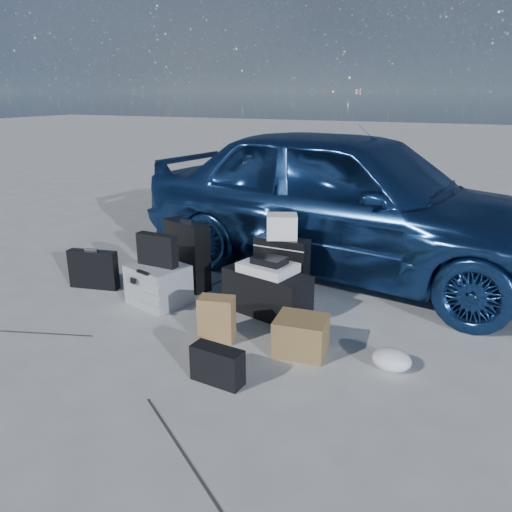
{
  "coord_description": "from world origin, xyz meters",
  "views": [
    {
      "loc": [
        1.96,
        -2.88,
        1.82
      ],
      "look_at": [
        0.25,
        0.85,
        0.46
      ],
      "focal_mm": 35.0,
      "sensor_mm": 36.0,
      "label": 1
    }
  ],
  "objects_px": {
    "pelican_case": "(159,284)",
    "briefcase": "(93,269)",
    "car": "(348,200)",
    "duffel_bag": "(267,293)",
    "cardboard_box": "(301,335)",
    "suitcase_left": "(187,255)",
    "suitcase_right": "(282,269)"
  },
  "relations": [
    {
      "from": "pelican_case",
      "to": "briefcase",
      "type": "xyz_separation_m",
      "value": [
        -0.78,
        0.04,
        0.01
      ]
    },
    {
      "from": "car",
      "to": "suitcase_left",
      "type": "relative_size",
      "value": 6.82
    },
    {
      "from": "suitcase_right",
      "to": "duffel_bag",
      "type": "relative_size",
      "value": 0.78
    },
    {
      "from": "duffel_bag",
      "to": "pelican_case",
      "type": "bearing_deg",
      "value": -153.4
    },
    {
      "from": "suitcase_left",
      "to": "duffel_bag",
      "type": "relative_size",
      "value": 0.87
    },
    {
      "from": "pelican_case",
      "to": "cardboard_box",
      "type": "relative_size",
      "value": 1.34
    },
    {
      "from": "suitcase_left",
      "to": "suitcase_right",
      "type": "xyz_separation_m",
      "value": [
        0.95,
        0.08,
        -0.03
      ]
    },
    {
      "from": "duffel_bag",
      "to": "cardboard_box",
      "type": "distance_m",
      "value": 0.73
    },
    {
      "from": "pelican_case",
      "to": "suitcase_left",
      "type": "distance_m",
      "value": 0.47
    },
    {
      "from": "car",
      "to": "suitcase_right",
      "type": "bearing_deg",
      "value": 172.68
    },
    {
      "from": "briefcase",
      "to": "pelican_case",
      "type": "bearing_deg",
      "value": -14.8
    },
    {
      "from": "pelican_case",
      "to": "suitcase_left",
      "type": "relative_size",
      "value": 0.75
    },
    {
      "from": "suitcase_left",
      "to": "duffel_bag",
      "type": "xyz_separation_m",
      "value": [
        0.94,
        -0.25,
        -0.14
      ]
    },
    {
      "from": "suitcase_right",
      "to": "cardboard_box",
      "type": "distance_m",
      "value": 1.01
    },
    {
      "from": "briefcase",
      "to": "cardboard_box",
      "type": "distance_m",
      "value": 2.29
    },
    {
      "from": "duffel_bag",
      "to": "cardboard_box",
      "type": "xyz_separation_m",
      "value": [
        0.5,
        -0.53,
        -0.05
      ]
    },
    {
      "from": "car",
      "to": "briefcase",
      "type": "relative_size",
      "value": 9.24
    },
    {
      "from": "briefcase",
      "to": "duffel_bag",
      "type": "height_order",
      "value": "same"
    },
    {
      "from": "duffel_bag",
      "to": "suitcase_right",
      "type": "bearing_deg",
      "value": 104.6
    },
    {
      "from": "car",
      "to": "duffel_bag",
      "type": "distance_m",
      "value": 1.52
    },
    {
      "from": "pelican_case",
      "to": "suitcase_left",
      "type": "height_order",
      "value": "suitcase_left"
    },
    {
      "from": "cardboard_box",
      "to": "suitcase_left",
      "type": "bearing_deg",
      "value": 151.66
    },
    {
      "from": "suitcase_left",
      "to": "cardboard_box",
      "type": "distance_m",
      "value": 1.65
    },
    {
      "from": "car",
      "to": "cardboard_box",
      "type": "distance_m",
      "value": 2.01
    },
    {
      "from": "car",
      "to": "suitcase_right",
      "type": "height_order",
      "value": "car"
    },
    {
      "from": "pelican_case",
      "to": "suitcase_right",
      "type": "relative_size",
      "value": 0.84
    },
    {
      "from": "briefcase",
      "to": "car",
      "type": "bearing_deg",
      "value": 24.7
    },
    {
      "from": "car",
      "to": "duffel_bag",
      "type": "xyz_separation_m",
      "value": [
        -0.32,
        -1.37,
        -0.57
      ]
    },
    {
      "from": "pelican_case",
      "to": "duffel_bag",
      "type": "height_order",
      "value": "duffel_bag"
    },
    {
      "from": "briefcase",
      "to": "cardboard_box",
      "type": "xyz_separation_m",
      "value": [
        2.25,
        -0.37,
        -0.05
      ]
    },
    {
      "from": "suitcase_right",
      "to": "briefcase",
      "type": "bearing_deg",
      "value": -162.37
    },
    {
      "from": "pelican_case",
      "to": "briefcase",
      "type": "distance_m",
      "value": 0.79
    }
  ]
}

